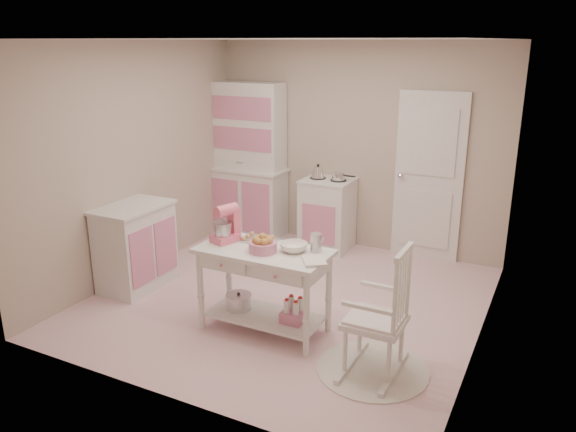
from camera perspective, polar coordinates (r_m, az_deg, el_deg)
The scene contains 14 objects.
room_shell at distance 5.41m, azimuth -0.00°, elevation 7.39°, with size 3.84×3.84×2.62m.
door at distance 6.96m, azimuth 14.11°, elevation 3.85°, with size 0.82×0.05×2.04m, color white.
hutch at distance 7.64m, azimuth -4.09°, elevation 5.67°, with size 1.06×0.50×2.08m, color white.
stove at distance 7.22m, azimuth 4.01°, elevation 0.21°, with size 0.62×0.57×0.92m, color white.
base_cabinet at distance 6.29m, azimuth -15.21°, elevation -3.02°, with size 0.54×0.84×0.92m, color white.
lace_rug at distance 4.82m, azimuth 8.57°, elevation -15.17°, with size 0.92×0.92×0.01m, color white.
rocking_chair at distance 4.56m, azimuth 8.88°, elevation -9.39°, with size 0.48×0.72×1.10m, color white.
work_table at distance 5.19m, azimuth -2.43°, elevation -7.55°, with size 1.20×0.60×0.80m, color white.
stand_mixer at distance 5.20m, azimuth -6.44°, elevation -0.83°, with size 0.20×0.28×0.34m, color #F16688.
cookie_tray at distance 5.25m, azimuth -2.96°, elevation -2.45°, with size 0.34×0.24×0.02m, color silver.
bread_basket at distance 4.97m, azimuth -2.57°, elevation -3.15°, with size 0.25×0.25×0.09m, color pink.
mixing_bowl at distance 4.97m, azimuth 0.58°, elevation -3.19°, with size 0.25×0.25×0.08m, color white.
metal_pitcher at distance 4.95m, azimuth 2.86°, elevation -2.73°, with size 0.10×0.10×0.17m, color silver.
recipe_book at distance 4.74m, azimuth 1.56°, elevation -4.62°, with size 0.18×0.25×0.02m, color white.
Camera 1 is at (2.41, -4.75, 2.59)m, focal length 35.00 mm.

